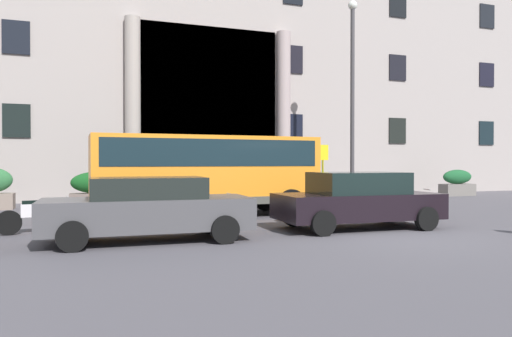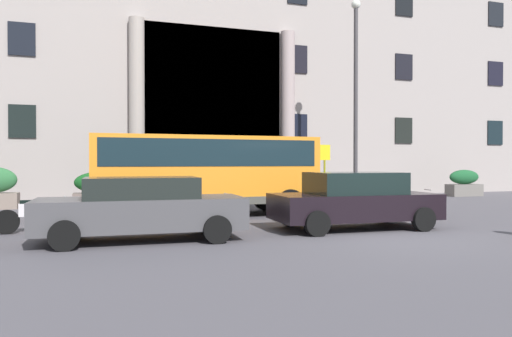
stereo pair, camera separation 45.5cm
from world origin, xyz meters
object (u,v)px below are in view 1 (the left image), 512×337
orange_minibus (206,168)px  motorcycle_far_end (408,202)px  hedge_planter_far_west (457,183)px  hedge_planter_west (251,187)px  parked_compact_extra (148,208)px  bus_stop_sign (323,168)px  scooter_by_planter (206,209)px  motorcycle_near_kerb (40,215)px  lamppost_plaza_centre (352,87)px  white_taxi_kerbside (358,200)px  hedge_planter_east (177,186)px  hedge_planter_far_east (96,190)px

orange_minibus → motorcycle_far_end: bearing=-21.1°
motorcycle_far_end → hedge_planter_far_west: bearing=56.5°
hedge_planter_west → parked_compact_extra: parked_compact_extra is taller
bus_stop_sign → scooter_by_planter: (-5.67, -3.89, -1.06)m
orange_minibus → motorcycle_near_kerb: bearing=-155.7°
parked_compact_extra → motorcycle_far_end: bearing=15.7°
parked_compact_extra → lamppost_plaza_centre: (9.77, 7.48, 4.32)m
hedge_planter_west → scooter_by_planter: hedge_planter_west is taller
parked_compact_extra → motorcycle_far_end: size_ratio=2.34×
bus_stop_sign → scooter_by_planter: bearing=-145.5°
bus_stop_sign → motorcycle_near_kerb: 10.67m
scooter_by_planter → hedge_planter_west: bearing=63.0°
hedge_planter_far_west → white_taxi_kerbside: white_taxi_kerbside is taller
lamppost_plaza_centre → parked_compact_extra: bearing=-142.5°
motorcycle_far_end → lamppost_plaza_centre: (1.18, 5.38, 4.60)m
hedge_planter_east → hedge_planter_far_west: bearing=-0.8°
motorcycle_near_kerb → hedge_planter_east: bearing=50.3°
scooter_by_planter → lamppost_plaza_centre: 10.64m
white_taxi_kerbside → lamppost_plaza_centre: bearing=61.6°
hedge_planter_far_west → hedge_planter_west: (-11.58, -0.13, 0.03)m
motorcycle_near_kerb → hedge_planter_far_east: bearing=71.6°
motorcycle_far_end → motorcycle_near_kerb: (-10.97, 0.03, 0.00)m
hedge_planter_far_west → hedge_planter_west: hedge_planter_west is taller
bus_stop_sign → hedge_planter_west: bus_stop_sign is taller
hedge_planter_west → hedge_planter_far_east: (-6.51, 0.22, -0.02)m
orange_minibus → hedge_planter_far_west: orange_minibus is taller
white_taxi_kerbside → parked_compact_extra: (-5.53, -0.20, -0.02)m
hedge_planter_far_west → hedge_planter_far_east: size_ratio=0.91×
hedge_planter_far_west → hedge_planter_far_east: hedge_planter_far_east is taller
hedge_planter_west → lamppost_plaza_centre: lamppost_plaza_centre is taller
scooter_by_planter → motorcycle_near_kerb: bearing=-179.9°
hedge_planter_west → motorcycle_far_end: (2.93, -7.08, -0.23)m
hedge_planter_west → hedge_planter_far_east: hedge_planter_west is taller
orange_minibus → hedge_planter_far_east: size_ratio=3.55×
bus_stop_sign → motorcycle_near_kerb: size_ratio=1.19×
white_taxi_kerbside → scooter_by_planter: (-3.68, 1.86, -0.30)m
hedge_planter_west → motorcycle_far_end: 7.67m
scooter_by_planter → hedge_planter_east: bearing=86.6°
motorcycle_near_kerb → scooter_by_planter: bearing=-7.5°
bus_stop_sign → white_taxi_kerbside: bus_stop_sign is taller
hedge_planter_east → white_taxi_kerbside: hedge_planter_east is taller
hedge_planter_far_west → orange_minibus: bearing=-161.6°
bus_stop_sign → white_taxi_kerbside: 6.13m
white_taxi_kerbside → motorcycle_near_kerb: (-7.91, 1.93, -0.30)m
hedge_planter_far_west → motorcycle_far_end: hedge_planter_far_west is taller
hedge_planter_east → motorcycle_near_kerb: bearing=-123.1°
hedge_planter_far_east → hedge_planter_east: bearing=1.8°
hedge_planter_west → scooter_by_planter: bearing=-118.1°
hedge_planter_far_west → hedge_planter_east: bearing=179.2°
hedge_planter_far_east → motorcycle_far_end: bearing=-37.7°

